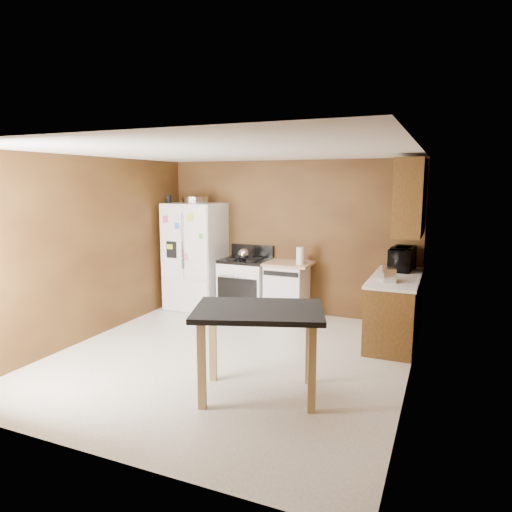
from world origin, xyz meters
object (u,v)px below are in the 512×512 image
Objects in this scene: kettle at (244,254)px; green_canister at (300,259)px; roasting_pan at (196,200)px; dishwasher at (287,289)px; paper_towel at (300,256)px; island at (259,322)px; pen_cup at (169,199)px; gas_range at (246,285)px; refrigerator at (196,256)px; toaster at (389,275)px; microwave at (402,260)px.

kettle is 0.93m from green_canister.
roasting_pan is 0.50× the size of dishwasher.
paper_towel is 2.66m from island.
island is (0.64, -2.72, 0.32)m from dishwasher.
island is at bearing -62.55° from kettle.
island reaches higher than dishwasher.
paper_towel is (2.33, 0.07, -0.84)m from pen_cup.
gas_range is (-0.92, -0.05, -0.49)m from green_canister.
refrigerator reaches higher than paper_towel.
kettle is at bearing -3.43° from roasting_pan.
pen_cup reaches higher than toaster.
pen_cup reaches higher than paper_towel.
refrigerator is at bearing -177.01° from dishwasher.
roasting_pan reaches higher than gas_range.
roasting_pan is at bearing 16.64° from pen_cup.
gas_range is 0.72m from dishwasher.
paper_towel is 0.15× the size of refrigerator.
toaster is at bearing 61.03° from island.
green_canister is (1.83, 0.07, -0.91)m from roasting_pan.
pen_cup is 0.54× the size of toaster.
roasting_pan reaches higher than toaster.
toaster is 2.13m from island.
green_canister is at bearing 94.97° from microwave.
gas_range is at bearing 3.81° from refrigerator.
microwave reaches higher than green_canister.
kettle is 2.51m from toaster.
microwave reaches higher than dishwasher.
roasting_pan reaches higher than kettle.
kettle is at bearing 117.45° from island.
gas_range is (-2.39, 0.84, -0.53)m from toaster.
island is (-1.03, -1.85, -0.21)m from toaster.
pen_cup is 0.12× the size of gas_range.
kettle is at bearing 179.20° from paper_towel.
refrigerator reaches higher than dishwasher.
microwave is (0.08, 0.85, 0.06)m from toaster.
pen_cup is 3.92m from microwave.
refrigerator is at bearing 154.06° from toaster.
dishwasher is at bearing 139.93° from toaster.
gas_range is (0.00, 0.07, -0.53)m from kettle.
dishwasher is at bearing 96.19° from microwave.
microwave is 3.38m from refrigerator.
pen_cup is 3.91m from toaster.
island is at bearing -63.18° from gas_range.
green_canister is at bearing 5.13° from pen_cup.
gas_range is at bearing 147.96° from toaster.
green_canister is at bearing 7.75° from kettle.
island is (1.36, -2.63, -0.22)m from kettle.
refrigerator is (-0.91, 0.01, -0.09)m from kettle.
roasting_pan is 2.05m from green_canister.
paper_towel is 0.49× the size of microwave.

